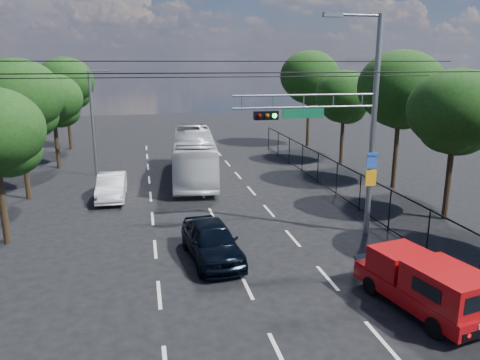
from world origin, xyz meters
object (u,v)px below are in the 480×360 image
object	(u,v)px
navy_hatchback	(212,241)
white_van	(112,186)
red_pickup	(423,283)
signal_mast	(348,118)
white_bus	(194,155)

from	to	relation	value
navy_hatchback	white_van	distance (m)	10.47
red_pickup	navy_hatchback	world-z (taller)	red_pickup
signal_mast	navy_hatchback	world-z (taller)	signal_mast
signal_mast	white_van	world-z (taller)	signal_mast
signal_mast	navy_hatchback	size ratio (longest dim) A/B	2.10
white_van	red_pickup	bearing A→B (deg)	-54.43
red_pickup	white_van	bearing A→B (deg)	124.55
navy_hatchback	white_van	world-z (taller)	navy_hatchback
red_pickup	white_van	world-z (taller)	red_pickup
signal_mast	navy_hatchback	distance (m)	7.72
red_pickup	white_van	size ratio (longest dim) A/B	1.14
white_bus	white_van	world-z (taller)	white_bus
white_bus	signal_mast	bearing A→B (deg)	-60.98
navy_hatchback	signal_mast	bearing A→B (deg)	7.50
red_pickup	white_van	distance (m)	17.92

